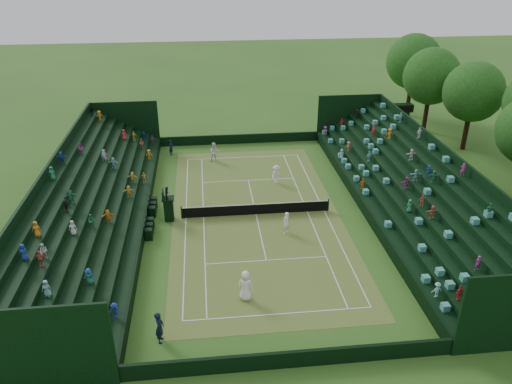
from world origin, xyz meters
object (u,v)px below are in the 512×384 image
(tennis_net, at_px, (256,209))
(player_near_east, at_px, (286,223))
(player_near_west, at_px, (246,286))
(player_far_west, at_px, (214,152))
(player_far_east, at_px, (276,174))
(umpire_chair, at_px, (168,206))

(tennis_net, height_order, player_near_east, player_near_east)
(player_near_west, bearing_deg, player_near_east, -91.76)
(tennis_net, relative_size, player_far_west, 5.99)
(tennis_net, xyz_separation_m, player_far_east, (2.43, 5.63, 0.33))
(player_near_east, bearing_deg, player_far_west, -112.08)
(tennis_net, xyz_separation_m, umpire_chair, (-6.74, -0.10, 0.69))
(tennis_net, distance_m, player_near_west, 10.46)
(umpire_chair, bearing_deg, tennis_net, 0.83)
(player_near_west, relative_size, player_far_west, 1.02)
(player_far_west, relative_size, player_far_east, 1.14)
(player_near_east, bearing_deg, umpire_chair, -58.86)
(tennis_net, height_order, player_far_west, player_far_west)
(player_near_east, xyz_separation_m, player_far_east, (0.54, 8.57, -0.00))
(umpire_chair, distance_m, player_far_east, 10.82)
(player_near_west, xyz_separation_m, player_far_west, (-1.09, 21.49, -0.02))
(player_near_west, bearing_deg, player_far_east, -80.13)
(umpire_chair, relative_size, player_near_east, 1.66)
(umpire_chair, height_order, player_far_east, umpire_chair)
(player_far_east, bearing_deg, tennis_net, -155.31)
(tennis_net, distance_m, player_near_east, 3.52)
(tennis_net, xyz_separation_m, player_near_west, (-1.75, -10.30, 0.47))
(tennis_net, xyz_separation_m, player_near_east, (1.89, -2.95, 0.33))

